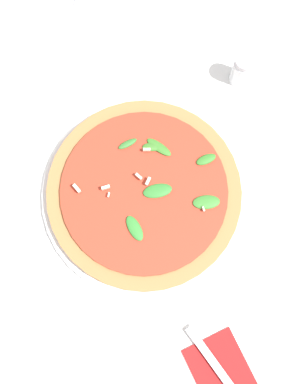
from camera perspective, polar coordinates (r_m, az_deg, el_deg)
ground_plane at (r=0.86m, az=2.59°, el=0.32°), size 6.00×6.00×0.00m
pizza_arugula_main at (r=0.84m, az=0.01°, el=-0.19°), size 0.32×0.32×0.05m
napkin at (r=0.84m, az=8.58°, el=-19.04°), size 0.13×0.10×0.01m
fork at (r=0.84m, az=8.95°, el=-19.46°), size 0.20×0.03×0.00m
shaker_pepper at (r=0.90m, az=10.37°, el=12.68°), size 0.03×0.03×0.07m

